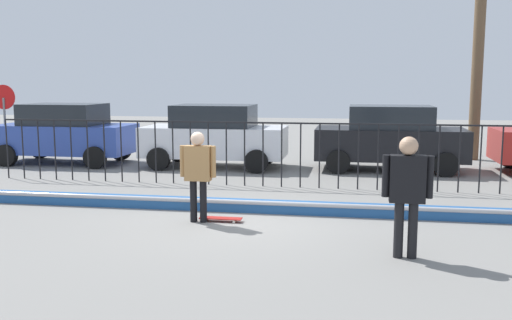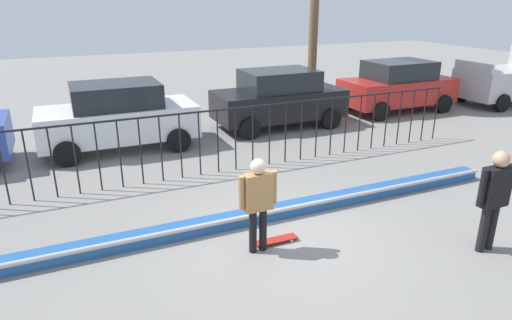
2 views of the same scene
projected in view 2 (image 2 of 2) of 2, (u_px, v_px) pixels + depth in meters
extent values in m
plane|color=gray|center=(282.00, 237.00, 8.21)|extent=(60.00, 60.00, 0.00)
cube|color=#235699|center=(265.00, 214.00, 8.84)|extent=(11.00, 0.36, 0.22)
cylinder|color=#B2B2B7|center=(268.00, 212.00, 8.65)|extent=(11.00, 0.09, 0.09)
cylinder|color=black|center=(3.00, 169.00, 9.21)|extent=(0.04, 0.04, 1.61)
cylinder|color=black|center=(28.00, 166.00, 9.39)|extent=(0.04, 0.04, 1.61)
cylinder|color=black|center=(52.00, 163.00, 9.56)|extent=(0.04, 0.04, 1.61)
cylinder|color=black|center=(76.00, 160.00, 9.74)|extent=(0.04, 0.04, 1.61)
cylinder|color=black|center=(98.00, 157.00, 9.91)|extent=(0.04, 0.04, 1.61)
cylinder|color=black|center=(120.00, 154.00, 10.09)|extent=(0.04, 0.04, 1.61)
cylinder|color=black|center=(141.00, 151.00, 10.27)|extent=(0.04, 0.04, 1.61)
cylinder|color=black|center=(161.00, 149.00, 10.44)|extent=(0.04, 0.04, 1.61)
cylinder|color=black|center=(181.00, 146.00, 10.62)|extent=(0.04, 0.04, 1.61)
cylinder|color=black|center=(199.00, 144.00, 10.79)|extent=(0.04, 0.04, 1.61)
cylinder|color=black|center=(218.00, 141.00, 10.97)|extent=(0.04, 0.04, 1.61)
cylinder|color=black|center=(236.00, 139.00, 11.15)|extent=(0.04, 0.04, 1.61)
cylinder|color=black|center=(253.00, 137.00, 11.32)|extent=(0.04, 0.04, 1.61)
cylinder|color=black|center=(269.00, 135.00, 11.50)|extent=(0.04, 0.04, 1.61)
cylinder|color=black|center=(286.00, 133.00, 11.67)|extent=(0.04, 0.04, 1.61)
cylinder|color=black|center=(301.00, 131.00, 11.85)|extent=(0.04, 0.04, 1.61)
cylinder|color=black|center=(316.00, 129.00, 12.03)|extent=(0.04, 0.04, 1.61)
cylinder|color=black|center=(331.00, 127.00, 12.20)|extent=(0.04, 0.04, 1.61)
cylinder|color=black|center=(346.00, 125.00, 12.38)|extent=(0.04, 0.04, 1.61)
cylinder|color=black|center=(360.00, 123.00, 12.56)|extent=(0.04, 0.04, 1.61)
cylinder|color=black|center=(373.00, 121.00, 12.73)|extent=(0.04, 0.04, 1.61)
cylinder|color=black|center=(386.00, 120.00, 12.91)|extent=(0.04, 0.04, 1.61)
cylinder|color=black|center=(399.00, 118.00, 13.08)|extent=(0.04, 0.04, 1.61)
cylinder|color=black|center=(412.00, 117.00, 13.26)|extent=(0.04, 0.04, 1.61)
cylinder|color=black|center=(424.00, 115.00, 13.44)|extent=(0.04, 0.04, 1.61)
cylinder|color=black|center=(436.00, 113.00, 13.61)|extent=(0.04, 0.04, 1.61)
cube|color=black|center=(217.00, 110.00, 10.70)|extent=(14.00, 0.04, 0.04)
cylinder|color=black|center=(253.00, 231.00, 7.60)|extent=(0.13, 0.13, 0.78)
cylinder|color=black|center=(263.00, 229.00, 7.67)|extent=(0.13, 0.13, 0.78)
cube|color=#A87A47|center=(258.00, 192.00, 7.39)|extent=(0.48, 0.20, 0.65)
sphere|color=beige|center=(258.00, 166.00, 7.23)|extent=(0.26, 0.26, 0.26)
cylinder|color=#A87A47|center=(242.00, 193.00, 7.27)|extent=(0.10, 0.10, 0.58)
cylinder|color=#A87A47|center=(274.00, 187.00, 7.49)|extent=(0.10, 0.10, 0.58)
cube|color=#A51E19|center=(276.00, 240.00, 7.98)|extent=(0.80, 0.20, 0.02)
cylinder|color=silver|center=(287.00, 237.00, 8.16)|extent=(0.05, 0.03, 0.05)
cylinder|color=silver|center=(291.00, 240.00, 8.03)|extent=(0.05, 0.03, 0.05)
cylinder|color=silver|center=(260.00, 243.00, 7.96)|extent=(0.05, 0.03, 0.05)
cylinder|color=silver|center=(264.00, 247.00, 7.83)|extent=(0.05, 0.03, 0.05)
cylinder|color=black|center=(483.00, 229.00, 7.61)|extent=(0.14, 0.14, 0.84)
cylinder|color=black|center=(492.00, 227.00, 7.69)|extent=(0.14, 0.14, 0.84)
cube|color=black|center=(496.00, 187.00, 7.39)|extent=(0.51, 0.22, 0.70)
sphere|color=tan|center=(501.00, 159.00, 7.22)|extent=(0.27, 0.27, 0.27)
cylinder|color=black|center=(482.00, 188.00, 7.26)|extent=(0.11, 0.11, 0.62)
cylinder|color=black|center=(509.00, 182.00, 7.49)|extent=(0.11, 0.11, 0.62)
cube|color=silver|center=(119.00, 122.00, 12.73)|extent=(4.30, 1.90, 0.90)
cube|color=#1E2328|center=(116.00, 95.00, 12.46)|extent=(2.37, 1.71, 0.66)
cylinder|color=black|center=(163.00, 124.00, 14.25)|extent=(0.68, 0.22, 0.68)
cylinder|color=black|center=(179.00, 140.00, 12.62)|extent=(0.68, 0.22, 0.68)
cylinder|color=black|center=(65.00, 134.00, 13.15)|extent=(0.68, 0.22, 0.68)
cylinder|color=black|center=(67.00, 154.00, 11.52)|extent=(0.68, 0.22, 0.68)
cube|color=black|center=(279.00, 103.00, 14.95)|extent=(4.30, 1.90, 0.90)
cube|color=#1E2328|center=(279.00, 80.00, 14.68)|extent=(2.37, 1.71, 0.66)
cylinder|color=black|center=(303.00, 107.00, 16.47)|extent=(0.68, 0.22, 0.68)
cylinder|color=black|center=(331.00, 119.00, 14.84)|extent=(0.68, 0.22, 0.68)
cylinder|color=black|center=(228.00, 114.00, 15.37)|extent=(0.68, 0.22, 0.68)
cylinder|color=black|center=(250.00, 128.00, 13.74)|extent=(0.68, 0.22, 0.68)
cube|color=#B2231E|center=(397.00, 91.00, 17.01)|extent=(4.30, 1.90, 0.90)
cube|color=#1E2328|center=(399.00, 70.00, 16.74)|extent=(2.37, 1.71, 0.66)
cylinder|color=black|center=(409.00, 94.00, 18.53)|extent=(0.68, 0.22, 0.68)
cylinder|color=black|center=(443.00, 104.00, 16.90)|extent=(0.68, 0.22, 0.68)
cylinder|color=black|center=(349.00, 101.00, 17.43)|extent=(0.68, 0.22, 0.68)
cylinder|color=black|center=(381.00, 111.00, 15.79)|extent=(0.68, 0.22, 0.68)
cube|color=#B7B7BC|center=(512.00, 81.00, 18.27)|extent=(4.70, 1.90, 1.10)
cube|color=#B7B7BC|center=(474.00, 67.00, 17.16)|extent=(0.12, 1.75, 0.36)
cylinder|color=black|center=(462.00, 94.00, 18.67)|extent=(0.68, 0.22, 0.68)
cylinder|color=black|center=(502.00, 103.00, 17.04)|extent=(0.68, 0.22, 0.68)
cylinder|color=brown|center=(314.00, 11.00, 17.49)|extent=(0.36, 0.36, 7.27)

